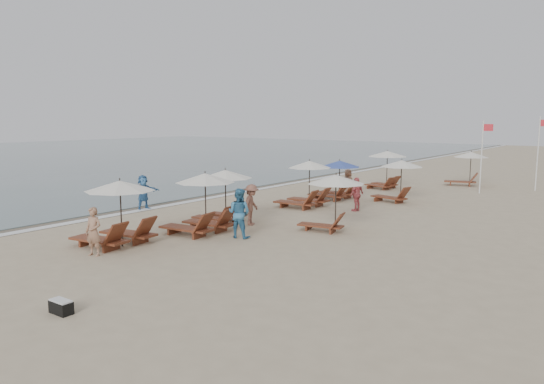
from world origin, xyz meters
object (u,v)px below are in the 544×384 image
Objects in this scene: beachgoer_far_a at (357,194)px; duffel_bag at (61,307)px; lounger_station_3 at (304,187)px; lounger_station_5 at (385,167)px; lounger_station_4 at (335,181)px; inland_station_2 at (466,165)px; beachgoer_near at (94,232)px; flag_pole_near at (482,153)px; lounger_station_1 at (200,206)px; lounger_station_0 at (116,215)px; inland_station_0 at (331,194)px; beachgoer_far_b at (348,182)px; beachgoer_mid_a at (239,213)px; inland_station_1 at (396,176)px; beachgoer_mid_b at (252,205)px; lounger_station_2 at (222,193)px; waterline_walker at (143,192)px.

duffel_bag is (0.62, -15.74, -0.65)m from beachgoer_far_a.
lounger_station_5 is at bearing 87.81° from lounger_station_3.
inland_station_2 is (4.12, 10.21, 0.34)m from lounger_station_4.
flag_pole_near is (6.28, 21.97, 1.59)m from beachgoer_near.
lounger_station_1 is 1.74× the size of beachgoer_near.
lounger_station_0 is 8.01m from inland_station_0.
beachgoer_far_b is (-0.06, 4.69, -0.27)m from lounger_station_3.
beachgoer_mid_a is at bearing -80.53° from lounger_station_4.
lounger_station_0 is 1.03× the size of lounger_station_1.
inland_station_1 reaches higher than beachgoer_far_a.
beachgoer_mid_a is 7.64m from beachgoer_far_a.
beachgoer_mid_b is at bearing -88.97° from lounger_station_5.
lounger_station_2 is at bearing -113.15° from flag_pole_near.
inland_station_0 is at bearing 40.48° from lounger_station_1.
inland_station_0 is 3.41m from beachgoer_mid_b.
beachgoer_mid_b is 10.59m from duffel_bag.
lounger_station_5 reaches higher than waterline_walker.
lounger_station_2 is 1.52× the size of beachgoer_far_a.
lounger_station_0 is 15.17m from beachgoer_far_b.
lounger_station_1 is 1.63× the size of waterline_walker.
beachgoer_mid_b is at bearing 65.52° from beachgoer_near.
lounger_station_4 is 3.75m from beachgoer_far_a.
lounger_station_5 is (0.39, 5.62, 0.35)m from lounger_station_4.
lounger_station_3 is 7.90m from waterline_walker.
inland_station_1 is 11.30m from beachgoer_mid_a.
flag_pole_near is at bearing 71.67° from lounger_station_0.
lounger_station_2 is at bearing -94.59° from lounger_station_5.
inland_station_0 is 0.60× the size of flag_pole_near.
beachgoer_mid_b is (-3.25, -0.85, -0.62)m from inland_station_0.
flag_pole_near reaches higher than lounger_station_1.
beachgoer_far_a is 1.05× the size of beachgoer_far_b.
lounger_station_5 is at bearing 85.41° from lounger_station_2.
beachgoer_mid_b is 2.96× the size of duffel_bag.
beachgoer_far_a is at bearing 92.24° from duffel_bag.
waterline_walker is (-9.83, -1.04, -0.63)m from inland_station_0.
beachgoer_far_a is at bearing -42.96° from waterline_walker.
lounger_station_2 is at bearing -166.58° from inland_station_0.
lounger_station_4 is 0.62× the size of flag_pole_near.
lounger_station_3 reaches higher than beachgoer_far_a.
lounger_station_2 is at bearing -104.62° from inland_station_2.
lounger_station_3 is 1.57× the size of beachgoer_mid_b.
inland_station_2 is at bearing -107.16° from beachgoer_mid_a.
duffel_bag is (2.89, -24.00, -1.21)m from lounger_station_5.
flag_pole_near is (5.81, 10.23, 1.34)m from lounger_station_3.
beachgoer_far_b is 0.36× the size of flag_pole_near.
beachgoer_far_b is at bearing -14.60° from beachgoer_mid_b.
lounger_station_2 is 6.70m from beachgoer_far_a.
inland_station_0 is at bearing -150.70° from beachgoer_far_b.
inland_station_0 reaches higher than beachgoer_far_b.
lounger_station_2 is 14.06m from lounger_station_5.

